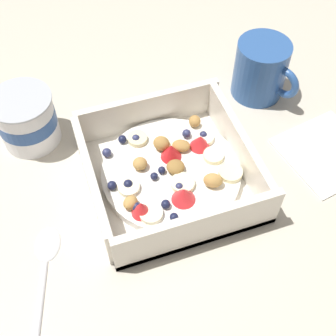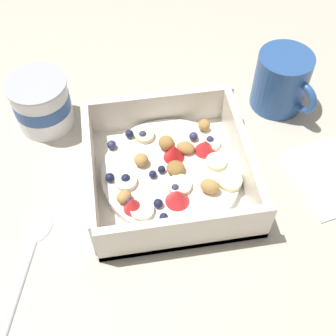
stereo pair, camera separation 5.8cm
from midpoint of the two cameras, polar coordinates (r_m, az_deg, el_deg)
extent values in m
plane|color=beige|center=(0.59, 3.45, -3.22)|extent=(2.40, 2.40, 0.00)
cube|color=white|center=(0.60, 2.76, -1.61)|extent=(0.21, 0.21, 0.01)
cube|color=white|center=(0.53, 4.94, -8.66)|extent=(0.21, 0.01, 0.07)
cube|color=white|center=(0.64, 1.17, 7.10)|extent=(0.21, 0.01, 0.07)
cube|color=white|center=(0.57, -7.00, -1.28)|extent=(0.01, 0.19, 0.07)
cube|color=white|center=(0.60, 12.27, 1.22)|extent=(0.01, 0.19, 0.07)
cylinder|color=white|center=(0.59, 2.81, -0.94)|extent=(0.19, 0.19, 0.01)
cylinder|color=beige|center=(0.58, 10.81, -1.83)|extent=(0.04, 0.04, 0.01)
cylinder|color=#F7EFC6|center=(0.61, 8.21, 3.04)|extent=(0.04, 0.04, 0.01)
cylinder|color=#F7EFC6|center=(0.61, 3.72, 3.22)|extent=(0.04, 0.04, 0.01)
cylinder|color=#F7EFC6|center=(0.57, -2.56, -1.96)|extent=(0.03, 0.03, 0.01)
cylinder|color=beige|center=(0.62, -0.39, 4.07)|extent=(0.03, 0.03, 0.01)
cylinder|color=#F4EAB7|center=(0.59, 9.00, 0.60)|extent=(0.04, 0.04, 0.01)
cylinder|color=#F4EAB7|center=(0.57, 4.42, -2.42)|extent=(0.04, 0.04, 0.01)
cylinder|color=#F7EFC6|center=(0.55, -0.31, -5.70)|extent=(0.03, 0.03, 0.01)
cone|color=red|center=(0.54, -1.49, -4.82)|extent=(0.03, 0.03, 0.02)
cone|color=red|center=(0.55, 3.78, -3.93)|extent=(0.04, 0.04, 0.02)
cone|color=red|center=(0.59, 3.61, 1.92)|extent=(0.04, 0.04, 0.02)
cone|color=red|center=(0.60, 7.57, 2.65)|extent=(0.04, 0.04, 0.02)
sphere|color=#191E3D|center=(0.55, 1.75, -4.78)|extent=(0.01, 0.01, 0.01)
sphere|color=#191E3D|center=(0.57, -4.64, -1.42)|extent=(0.01, 0.01, 0.01)
sphere|color=navy|center=(0.62, 6.00, 3.91)|extent=(0.01, 0.01, 0.01)
sphere|color=#191E3D|center=(0.57, 0.90, -1.00)|extent=(0.01, 0.01, 0.01)
sphere|color=#191E3D|center=(0.58, 2.01, -0.36)|extent=(0.01, 0.01, 0.01)
sphere|color=navy|center=(0.62, -0.58, 4.15)|extent=(0.01, 0.01, 0.01)
sphere|color=#23284C|center=(0.55, -2.07, -4.51)|extent=(0.01, 0.01, 0.01)
sphere|color=navy|center=(0.56, 3.76, -2.80)|extent=(0.01, 0.01, 0.01)
sphere|color=#191E3D|center=(0.57, -2.58, -1.55)|extent=(0.01, 0.01, 0.01)
sphere|color=#191E3D|center=(0.62, -2.32, 4.25)|extent=(0.01, 0.01, 0.01)
sphere|color=#23284C|center=(0.62, 8.13, 3.43)|extent=(0.01, 0.01, 0.01)
sphere|color=#191E3D|center=(0.58, 3.91, -0.32)|extent=(0.01, 0.01, 0.01)
sphere|color=#191E3D|center=(0.54, 2.54, -6.57)|extent=(0.01, 0.01, 0.01)
sphere|color=navy|center=(0.60, -4.58, 2.82)|extent=(0.01, 0.01, 0.01)
ellipsoid|color=tan|center=(0.58, -0.64, 0.85)|extent=(0.02, 0.02, 0.02)
ellipsoid|color=#AD7F42|center=(0.60, 2.61, 3.09)|extent=(0.03, 0.03, 0.02)
ellipsoid|color=#AD7F42|center=(0.63, 7.33, 5.34)|extent=(0.02, 0.02, 0.02)
ellipsoid|color=olive|center=(0.58, 3.85, -0.18)|extent=(0.03, 0.03, 0.01)
ellipsoid|color=#AD7F42|center=(0.60, 5.05, 2.44)|extent=(0.03, 0.03, 0.01)
ellipsoid|color=tan|center=(0.56, 8.35, -2.56)|extent=(0.03, 0.03, 0.02)
ellipsoid|color=tan|center=(0.55, -2.71, -3.92)|extent=(0.03, 0.03, 0.02)
ellipsoid|color=silver|center=(0.58, -13.49, -7.23)|extent=(0.04, 0.05, 0.01)
cylinder|color=silver|center=(0.55, -15.79, -15.11)|extent=(0.04, 0.12, 0.01)
cylinder|color=white|center=(0.66, -13.53, 7.89)|extent=(0.08, 0.08, 0.08)
cylinder|color=#2D5193|center=(0.66, -13.59, 8.12)|extent=(0.08, 0.08, 0.02)
cylinder|color=#B7BCC6|center=(0.63, -14.21, 10.40)|extent=(0.09, 0.09, 0.00)
cylinder|color=#2D5699|center=(0.70, 16.69, 10.55)|extent=(0.08, 0.08, 0.09)
torus|color=#2D5699|center=(0.68, 19.30, 8.44)|extent=(0.03, 0.05, 0.05)
camera|label=1|loc=(0.03, -87.13, 3.86)|focal=47.35mm
camera|label=2|loc=(0.03, 92.87, -3.86)|focal=47.35mm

